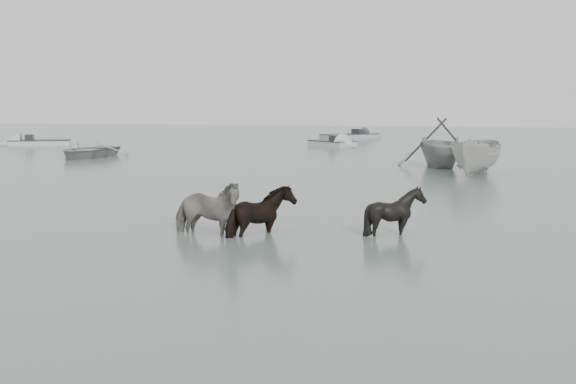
% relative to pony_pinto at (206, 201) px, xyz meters
% --- Properties ---
extents(ground, '(140.00, 140.00, 0.00)m').
position_rel_pony_pinto_xyz_m(ground, '(2.77, -0.34, -0.80)').
color(ground, '#4F5E5A').
rests_on(ground, ground).
extents(pony_pinto, '(2.03, 1.21, 1.61)m').
position_rel_pony_pinto_xyz_m(pony_pinto, '(0.00, 0.00, 0.00)').
color(pony_pinto, black).
rests_on(pony_pinto, ground).
extents(pony_dark, '(1.48, 1.65, 1.48)m').
position_rel_pony_pinto_xyz_m(pony_dark, '(1.22, 0.34, -0.06)').
color(pony_dark, black).
rests_on(pony_dark, ground).
extents(pony_black, '(1.44, 1.33, 1.37)m').
position_rel_pony_pinto_xyz_m(pony_black, '(4.23, 1.04, -0.12)').
color(pony_black, black).
rests_on(pony_black, ground).
extents(rowboat_lead, '(3.66, 4.86, 0.95)m').
position_rel_pony_pinto_xyz_m(rowboat_lead, '(-13.63, 20.15, -0.33)').
color(rowboat_lead, '#AEAEAA').
rests_on(rowboat_lead, ground).
extents(rowboat_trail, '(4.69, 5.21, 2.43)m').
position_rel_pony_pinto_xyz_m(rowboat_trail, '(5.08, 18.67, 0.41)').
color(rowboat_trail, gray).
rests_on(rowboat_trail, ground).
extents(boat_small, '(2.81, 4.60, 1.67)m').
position_rel_pony_pinto_xyz_m(boat_small, '(6.60, 15.11, 0.03)').
color(boat_small, '#B1B1AD').
rests_on(boat_small, ground).
extents(skiff_outer, '(5.67, 3.80, 0.75)m').
position_rel_pony_pinto_xyz_m(skiff_outer, '(-21.70, 28.70, -0.43)').
color(skiff_outer, '#BBBAB6').
rests_on(skiff_outer, ground).
extents(skiff_mid, '(4.47, 4.02, 0.75)m').
position_rel_pony_pinto_xyz_m(skiff_mid, '(-2.12, 32.06, -0.43)').
color(skiff_mid, '#ACAEAC').
rests_on(skiff_mid, ground).
extents(skiff_far, '(5.93, 5.80, 0.75)m').
position_rel_pony_pinto_xyz_m(skiff_far, '(-2.25, 41.93, -0.43)').
color(skiff_far, '#9C9F9C').
rests_on(skiff_far, ground).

